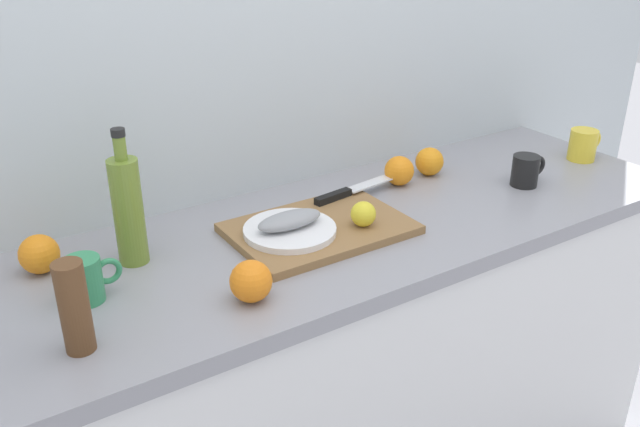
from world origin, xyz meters
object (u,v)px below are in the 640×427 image
Objects in this scene: chef_knife at (349,191)px; orange_0 at (429,161)px; coffee_mug_2 at (86,279)px; white_plate at (289,230)px; coffee_mug_1 at (583,145)px; coffee_mug_0 at (526,170)px; fish_fillet at (289,220)px; pepper_mill at (74,308)px; lemon_0 at (363,214)px; cutting_board at (320,229)px; olive_oil_bottle at (128,209)px.

orange_0 is (0.30, 0.03, 0.01)m from chef_knife.
white_plate is at bearing 0.08° from coffee_mug_2.
coffee_mug_1 reaches higher than white_plate.
white_plate is at bearing -164.11° from chef_knife.
coffee_mug_0 reaches higher than chef_knife.
coffee_mug_0 is (0.71, -0.07, -0.01)m from fish_fillet.
fish_fillet is 1.42× the size of coffee_mug_0.
pepper_mill reaches higher than coffee_mug_1.
pepper_mill reaches higher than chef_knife.
coffee_mug_2 is at bearing -172.34° from orange_0.
coffee_mug_1 is 1.47m from coffee_mug_2.
lemon_0 is 0.50× the size of coffee_mug_1.
pepper_mill is (-0.60, -0.15, 0.08)m from cutting_board.
chef_knife is at bearing 65.45° from lemon_0.
orange_0 is (0.87, 0.03, -0.08)m from olive_oil_bottle.
pepper_mill is (-0.52, -0.16, 0.03)m from fish_fillet.
orange_0 is at bearing 16.85° from cutting_board.
fish_fillet is at bearing 0.00° from white_plate.
coffee_mug_2 is 0.64× the size of pepper_mill.
cutting_board is at bearing -14.30° from olive_oil_bottle.
fish_fillet is (0.00, 0.00, 0.03)m from white_plate.
orange_0 is (0.54, 0.13, 0.01)m from white_plate.
cutting_board is at bearing -153.02° from chef_knife.
pepper_mill is at bearing -168.62° from chef_knife.
orange_0 is at bearing -2.30° from chef_knife.
olive_oil_bottle is 0.32m from pepper_mill.
olive_oil_bottle is 1.35m from coffee_mug_1.
chef_knife is 1.69× the size of pepper_mill.
lemon_0 is 0.63m from coffee_mug_2.
olive_oil_bottle reaches higher than coffee_mug_2.
fish_fillet is at bearing 178.70° from coffee_mug_1.
coffee_mug_1 and coffee_mug_2 have the same top height.
coffee_mug_0 is 1.02× the size of coffee_mug_2.
olive_oil_bottle reaches higher than white_plate.
olive_oil_bottle is 1.75× the size of pepper_mill.
chef_knife reaches higher than white_plate.
coffee_mug_2 is at bearing -179.92° from fish_fillet.
coffee_mug_0 is at bearing 4.20° from pepper_mill.
cutting_board is at bearing 174.43° from coffee_mug_0.
cutting_board is at bearing -163.15° from orange_0.
coffee_mug_1 is at bearing -1.08° from cutting_board.
coffee_mug_1 is (0.77, -0.13, 0.02)m from chef_knife.
fish_fillet is 0.93× the size of pepper_mill.
coffee_mug_0 reaches higher than white_plate.
chef_knife is at bearing 8.61° from coffee_mug_2.
cutting_board is 1.37× the size of olive_oil_bottle.
coffee_mug_1 is (0.30, 0.04, 0.00)m from coffee_mug_0.
cutting_board is 0.48m from orange_0.
fish_fillet is 0.46m from coffee_mug_2.
cutting_board is 0.08m from white_plate.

